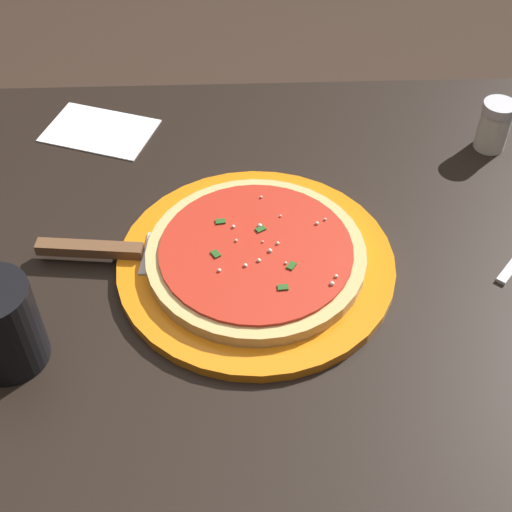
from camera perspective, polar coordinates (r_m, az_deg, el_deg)
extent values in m
cube|color=black|center=(1.43, -15.15, -2.17)|extent=(0.06, 0.06, 0.73)
cube|color=black|center=(1.46, 17.03, -1.29)|extent=(0.06, 0.06, 0.73)
cube|color=black|center=(0.89, 2.52, -0.56)|extent=(0.94, 0.77, 0.03)
cylinder|color=orange|center=(0.86, 0.00, -0.61)|extent=(0.34, 0.34, 0.01)
cylinder|color=#DBB26B|center=(0.85, 0.00, 0.06)|extent=(0.26, 0.26, 0.02)
cylinder|color=red|center=(0.84, 0.00, 0.53)|extent=(0.23, 0.23, 0.00)
sphere|color=#EFEACC|center=(0.85, 0.54, 1.17)|extent=(0.00, 0.00, 0.00)
sphere|color=#EFEACC|center=(0.91, 0.42, 4.76)|extent=(0.00, 0.00, 0.00)
sphere|color=#EFEACC|center=(0.87, 0.31, 2.46)|extent=(0.01, 0.01, 0.01)
sphere|color=#EFEACC|center=(0.88, 5.57, 2.95)|extent=(0.00, 0.00, 0.00)
sphere|color=#EFEACC|center=(0.87, 4.91, 2.64)|extent=(0.00, 0.00, 0.00)
sphere|color=#EFEACC|center=(0.82, -2.96, -1.16)|extent=(0.00, 0.00, 0.00)
sphere|color=#EFEACC|center=(0.81, 6.12, -2.21)|extent=(0.01, 0.01, 0.01)
sphere|color=#EFEACC|center=(0.85, -1.60, 1.26)|extent=(0.00, 0.00, 0.00)
sphere|color=#EFEACC|center=(0.83, 2.40, -0.56)|extent=(0.00, 0.00, 0.00)
sphere|color=#EFEACC|center=(0.88, 1.98, 3.24)|extent=(0.00, 0.00, 0.00)
sphere|color=#EFEACC|center=(0.84, 1.14, 0.43)|extent=(0.01, 0.01, 0.01)
sphere|color=#EFEACC|center=(0.87, -1.83, 2.37)|extent=(0.00, 0.00, 0.00)
sphere|color=#EFEACC|center=(0.83, 0.24, -0.35)|extent=(0.00, 0.00, 0.00)
sphere|color=#EFEACC|center=(0.82, 6.46, -1.62)|extent=(0.00, 0.00, 0.00)
sphere|color=#EFEACC|center=(0.85, 1.76, 1.04)|extent=(0.00, 0.00, 0.00)
sphere|color=#EFEACC|center=(0.82, -0.85, -0.75)|extent=(0.00, 0.00, 0.00)
cube|color=#23561E|center=(0.82, 3.20, -0.77)|extent=(0.01, 0.01, 0.00)
cube|color=#23561E|center=(0.80, 2.17, -2.53)|extent=(0.01, 0.01, 0.00)
cube|color=#23561E|center=(0.86, 0.37, 2.18)|extent=(0.01, 0.01, 0.00)
cube|color=#23561E|center=(0.84, -3.26, 0.17)|extent=(0.01, 0.01, 0.00)
cube|color=#23561E|center=(0.88, -2.87, 2.79)|extent=(0.01, 0.01, 0.00)
cube|color=silver|center=(0.87, -6.12, 0.07)|extent=(0.10, 0.08, 0.00)
cube|color=brown|center=(0.89, -13.18, 0.67)|extent=(0.13, 0.03, 0.01)
cylinder|color=black|center=(0.79, -19.82, -5.26)|extent=(0.08, 0.08, 0.11)
cube|color=white|center=(1.10, -12.42, 9.79)|extent=(0.18, 0.15, 0.00)
cylinder|color=silver|center=(1.08, 18.49, 9.59)|extent=(0.04, 0.04, 0.06)
cylinder|color=silver|center=(1.06, 18.95, 11.18)|extent=(0.05, 0.05, 0.01)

